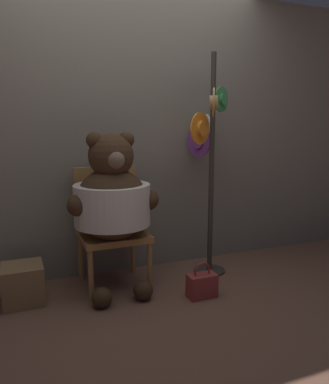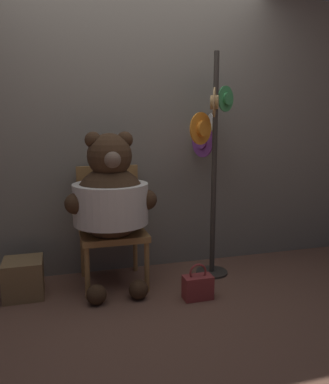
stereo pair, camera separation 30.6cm
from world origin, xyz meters
name	(u,v)px [view 1 (the left image)]	position (x,y,z in m)	size (l,w,h in m)	color
ground_plane	(151,296)	(0.00, 0.00, 0.00)	(14.00, 14.00, 0.00)	brown
wall_back	(124,133)	(0.00, 0.66, 1.24)	(8.00, 0.10, 2.48)	slate
chair	(110,223)	(-0.21, 0.39, 0.51)	(0.52, 0.51, 0.96)	#9E703D
teddy_bear	(112,200)	(-0.23, 0.21, 0.74)	(0.71, 0.63, 1.26)	#3D2819
hat_display_rack	(207,151)	(0.64, 0.31, 1.08)	(0.50, 0.53, 1.89)	#332D28
handbag_on_ground	(202,285)	(0.36, -0.16, 0.10)	(0.22, 0.12, 0.28)	maroon
wooden_crate	(23,284)	(-0.91, 0.26, 0.15)	(0.29, 0.29, 0.29)	brown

